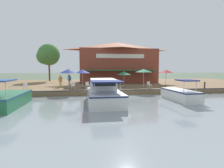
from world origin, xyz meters
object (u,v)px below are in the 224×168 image
at_px(patio_umbrella_mid_patio_right, 82,71).
at_px(tree_upstream_bank, 48,55).
at_px(cafe_chair_under_first_umbrella, 73,86).
at_px(patio_umbrella_by_entrance, 166,71).
at_px(patio_umbrella_far_corner, 124,73).
at_px(cafe_chair_mid_patio, 26,86).
at_px(cafe_chair_facing_river, 87,85).
at_px(motorboat_nearest_quay, 9,98).
at_px(patio_umbrella_near_quay_edge, 144,71).
at_px(patio_umbrella_back_row, 68,71).
at_px(person_mid_patio, 60,80).
at_px(motorboat_second_along, 177,94).
at_px(cafe_chair_beside_entrance, 149,84).
at_px(person_near_entrance, 69,79).
at_px(waterfront_restaurant, 117,62).
at_px(motorboat_mid_row, 103,93).
at_px(mooring_post, 205,85).

bearing_deg(patio_umbrella_mid_patio_right, tree_upstream_bank, -151.76).
height_order(patio_umbrella_mid_patio_right, cafe_chair_under_first_umbrella, patio_umbrella_mid_patio_right).
bearing_deg(cafe_chair_under_first_umbrella, patio_umbrella_by_entrance, 100.66).
height_order(patio_umbrella_far_corner, cafe_chair_mid_patio, patio_umbrella_far_corner).
bearing_deg(cafe_chair_facing_river, motorboat_nearest_quay, -41.33).
bearing_deg(patio_umbrella_mid_patio_right, patio_umbrella_near_quay_edge, 80.61).
height_order(patio_umbrella_back_row, person_mid_patio, patio_umbrella_back_row).
height_order(patio_umbrella_mid_patio_right, tree_upstream_bank, tree_upstream_bank).
height_order(patio_umbrella_back_row, motorboat_second_along, patio_umbrella_back_row).
bearing_deg(cafe_chair_mid_patio, tree_upstream_bank, -177.39).
xyz_separation_m(cafe_chair_beside_entrance, cafe_chair_facing_river, (-0.48, -8.15, 0.00)).
distance_m(cafe_chair_under_first_umbrella, motorboat_nearest_quay, 7.99).
relative_size(patio_umbrella_far_corner, person_near_entrance, 1.31).
relative_size(cafe_chair_beside_entrance, person_mid_patio, 0.49).
bearing_deg(patio_umbrella_by_entrance, motorboat_second_along, -16.90).
height_order(patio_umbrella_far_corner, motorboat_second_along, patio_umbrella_far_corner).
relative_size(cafe_chair_mid_patio, cafe_chair_facing_river, 1.00).
distance_m(waterfront_restaurant, motorboat_second_along, 17.44).
height_order(patio_umbrella_near_quay_edge, patio_umbrella_far_corner, patio_umbrella_near_quay_edge).
bearing_deg(cafe_chair_beside_entrance, cafe_chair_facing_river, -93.39).
relative_size(patio_umbrella_near_quay_edge, person_mid_patio, 1.49).
bearing_deg(waterfront_restaurant, patio_umbrella_back_row, -35.44).
bearing_deg(patio_umbrella_mid_patio_right, cafe_chair_mid_patio, -79.51).
relative_size(patio_umbrella_by_entrance, cafe_chair_facing_river, 2.89).
bearing_deg(cafe_chair_under_first_umbrella, cafe_chair_beside_entrance, 92.72).
height_order(waterfront_restaurant, cafe_chair_under_first_umbrella, waterfront_restaurant).
relative_size(waterfront_restaurant, motorboat_second_along, 2.56).
bearing_deg(patio_umbrella_far_corner, person_near_entrance, -109.25).
height_order(cafe_chair_beside_entrance, motorboat_second_along, motorboat_second_along).
bearing_deg(cafe_chair_mid_patio, patio_umbrella_by_entrance, 95.58).
bearing_deg(tree_upstream_bank, cafe_chair_facing_river, 28.66).
relative_size(patio_umbrella_far_corner, person_mid_patio, 1.31).
bearing_deg(motorboat_second_along, patio_umbrella_back_row, -116.27).
height_order(cafe_chair_beside_entrance, person_near_entrance, person_near_entrance).
relative_size(patio_umbrella_back_row, cafe_chair_beside_entrance, 3.02).
relative_size(patio_umbrella_mid_patio_right, patio_umbrella_far_corner, 1.11).
distance_m(patio_umbrella_back_row, person_mid_patio, 2.88).
bearing_deg(cafe_chair_mid_patio, cafe_chair_facing_river, 92.49).
distance_m(cafe_chair_mid_patio, person_near_entrance, 6.02).
distance_m(patio_umbrella_near_quay_edge, cafe_chair_facing_river, 7.66).
relative_size(patio_umbrella_mid_patio_right, patio_umbrella_by_entrance, 1.02).
bearing_deg(cafe_chair_beside_entrance, motorboat_mid_row, -46.83).
bearing_deg(person_mid_patio, motorboat_mid_row, 32.18).
height_order(cafe_chair_mid_patio, tree_upstream_bank, tree_upstream_bank).
distance_m(motorboat_second_along, mooring_post, 6.95).
distance_m(cafe_chair_beside_entrance, motorboat_mid_row, 9.09).
height_order(patio_umbrella_back_row, mooring_post, patio_umbrella_back_row).
height_order(person_mid_patio, tree_upstream_bank, tree_upstream_bank).
bearing_deg(patio_umbrella_near_quay_edge, patio_umbrella_far_corner, -108.90).
xyz_separation_m(person_near_entrance, motorboat_nearest_quay, (10.48, -3.84, -0.99)).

